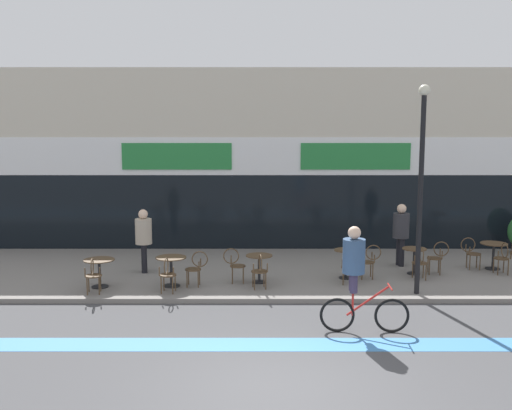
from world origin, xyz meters
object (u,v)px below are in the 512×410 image
at_px(bistro_table_1, 170,265).
at_px(cafe_chair_5_near, 502,256).
at_px(pedestrian_far_end, 143,235).
at_px(cafe_chair_1_near, 166,272).
at_px(pedestrian_near_end, 400,229).
at_px(cafe_chair_2_side, 234,263).
at_px(bistro_table_3, 345,258).
at_px(cafe_chair_2_near, 259,269).
at_px(cafe_chair_3_near, 348,265).
at_px(lamp_post, 420,175).
at_px(bistro_table_5, 492,250).
at_px(cafe_chair_3_side, 368,259).
at_px(cafe_chair_1_side, 195,266).
at_px(bistro_table_2, 258,263).
at_px(cafe_chair_0_near, 92,273).
at_px(cyclist_0, 356,272).
at_px(cafe_chair_5_side, 470,251).
at_px(cafe_chair_4_side, 436,255).
at_px(bistro_table_0, 98,267).
at_px(cafe_chair_4_near, 419,261).
at_px(bistro_table_4, 413,256).

relative_size(bistro_table_1, cafe_chair_5_near, 0.85).
bearing_deg(pedestrian_far_end, cafe_chair_1_near, 103.11).
bearing_deg(pedestrian_near_end, cafe_chair_2_side, 10.58).
xyz_separation_m(bistro_table_3, cafe_chair_2_near, (-2.27, -1.03, -0.03)).
height_order(cafe_chair_3_near, lamp_post, lamp_post).
relative_size(cafe_chair_3_near, pedestrian_far_end, 0.52).
xyz_separation_m(bistro_table_1, pedestrian_near_end, (6.26, 2.15, 0.52)).
xyz_separation_m(bistro_table_5, cafe_chair_2_near, (-6.55, -2.02, -0.02)).
bearing_deg(pedestrian_near_end, pedestrian_far_end, -4.62).
relative_size(bistro_table_5, cafe_chair_3_side, 0.82).
bearing_deg(bistro_table_3, cafe_chair_1_side, -168.91).
xyz_separation_m(bistro_table_2, cafe_chair_3_near, (2.27, -0.22, 0.00)).
bearing_deg(cafe_chair_0_near, cyclist_0, -118.78).
relative_size(bistro_table_5, cafe_chair_0_near, 0.82).
height_order(cafe_chair_1_side, cafe_chair_5_near, same).
relative_size(cafe_chair_5_side, pedestrian_near_end, 0.51).
relative_size(cafe_chair_4_side, pedestrian_near_end, 0.51).
bearing_deg(cafe_chair_0_near, cafe_chair_4_side, -85.67).
bearing_deg(cafe_chair_2_side, bistro_table_3, 6.13).
bearing_deg(bistro_table_5, bistro_table_2, -168.02).
bearing_deg(bistro_table_0, cafe_chair_4_near, 4.66).
bearing_deg(cafe_chair_5_side, cafe_chair_4_side, -151.96).
relative_size(bistro_table_4, cafe_chair_1_side, 0.79).
bearing_deg(pedestrian_far_end, bistro_table_4, 166.97).
bearing_deg(cafe_chair_3_side, cafe_chair_2_side, 6.62).
height_order(bistro_table_0, bistro_table_5, bistro_table_5).
bearing_deg(pedestrian_far_end, cafe_chair_0_near, 56.89).
bearing_deg(cafe_chair_2_near, bistro_table_1, 74.35).
distance_m(bistro_table_3, cafe_chair_5_near, 4.29).
xyz_separation_m(cafe_chair_2_near, cafe_chair_5_near, (6.55, 1.39, 0.00)).
bearing_deg(cafe_chair_1_side, bistro_table_5, -166.32).
distance_m(bistro_table_0, cafe_chair_4_near, 8.22).
xyz_separation_m(cafe_chair_1_near, cafe_chair_5_side, (8.15, 2.37, 0.00)).
relative_size(cafe_chair_0_near, cafe_chair_3_near, 1.00).
relative_size(cafe_chair_4_near, cafe_chair_5_side, 1.00).
bearing_deg(bistro_table_4, cafe_chair_3_side, -160.43).
bearing_deg(cafe_chair_5_near, bistro_table_1, 95.27).
height_order(bistro_table_0, cafe_chair_2_near, cafe_chair_2_near).
bearing_deg(cafe_chair_1_near, bistro_table_3, -68.23).
height_order(cafe_chair_4_near, cafe_chair_5_side, same).
xyz_separation_m(bistro_table_5, cafe_chair_0_near, (-10.54, -2.44, -0.02)).
bearing_deg(cafe_chair_5_side, bistro_table_3, -162.79).
bearing_deg(bistro_table_3, bistro_table_1, -170.45).
xyz_separation_m(bistro_table_2, cafe_chair_5_near, (6.56, 0.77, 0.00)).
distance_m(bistro_table_2, pedestrian_near_end, 4.47).
xyz_separation_m(bistro_table_3, cafe_chair_4_side, (2.55, 0.45, -0.03)).
bearing_deg(bistro_table_0, bistro_table_3, 7.56).
relative_size(bistro_table_1, bistro_table_3, 0.99).
height_order(cafe_chair_2_near, cafe_chair_2_side, same).
bearing_deg(bistro_table_5, cafe_chair_5_side, 179.75).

